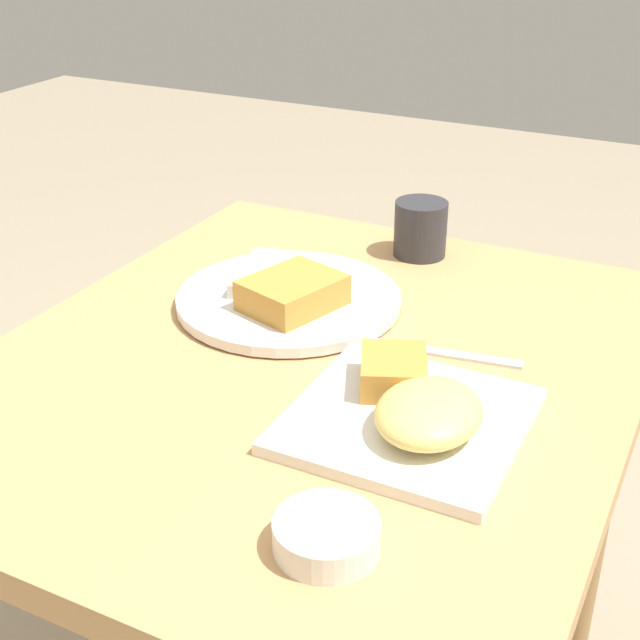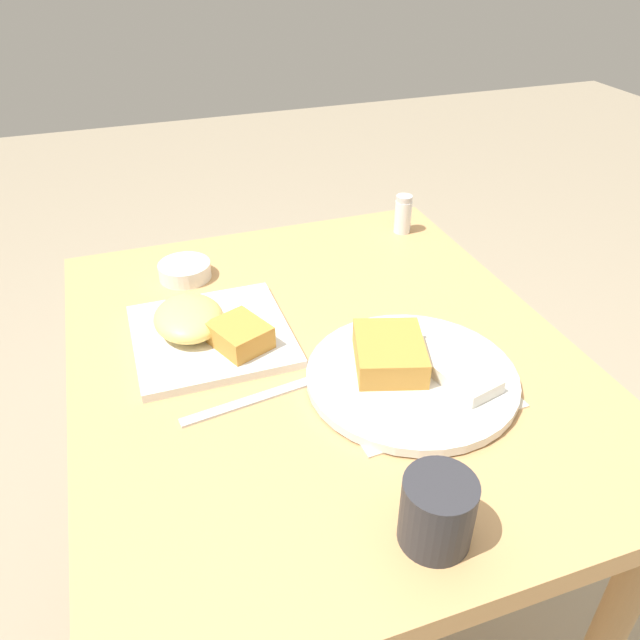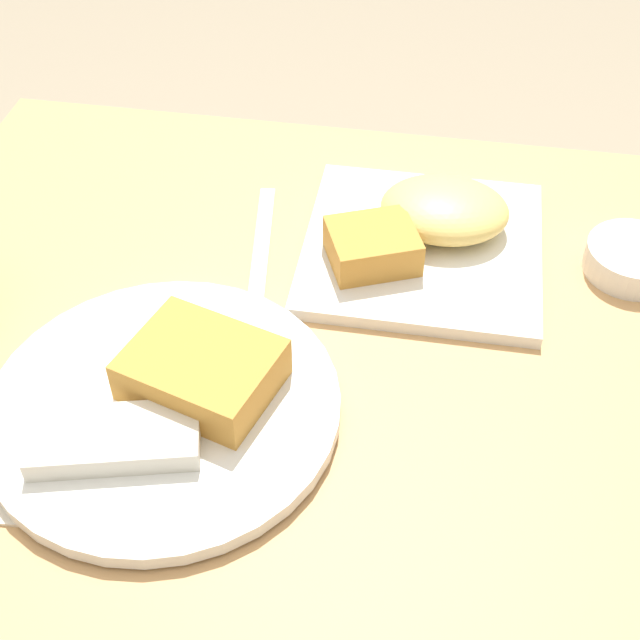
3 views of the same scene
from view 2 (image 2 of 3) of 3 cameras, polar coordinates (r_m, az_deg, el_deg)
The scene contains 9 objects.
ground_plane at distance 1.55m, azimuth 0.24°, elevation -26.46°, with size 8.00×8.00×0.00m, color gray.
dining_table at distance 1.03m, azimuth 0.33°, elevation -7.77°, with size 0.89×0.75×0.78m.
menu_card at distance 0.90m, azimuth 8.71°, elevation -6.03°, with size 0.21×0.26×0.00m.
plate_square_near at distance 0.98m, azimuth -10.33°, elevation -0.80°, with size 0.24×0.24×0.06m.
plate_oval_far at distance 0.90m, azimuth 8.20°, elevation -4.57°, with size 0.30×0.30×0.05m.
sauce_ramekin at distance 1.16m, azimuth -12.26°, elevation 4.49°, with size 0.09×0.09×0.03m.
salt_shaker at distance 1.31m, azimuth 7.59°, elevation 9.37°, with size 0.03×0.03×0.08m.
butter_knife at distance 0.87m, azimuth -6.23°, elevation -7.29°, with size 0.04×0.20×0.00m.
coffee_mug at distance 0.69m, azimuth 10.71°, elevation -16.81°, with size 0.08×0.08×0.08m.
Camera 2 is at (0.72, -0.26, 1.35)m, focal length 35.00 mm.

